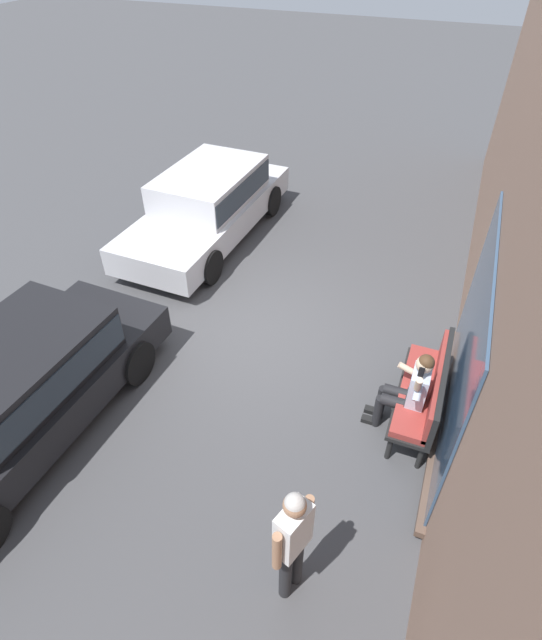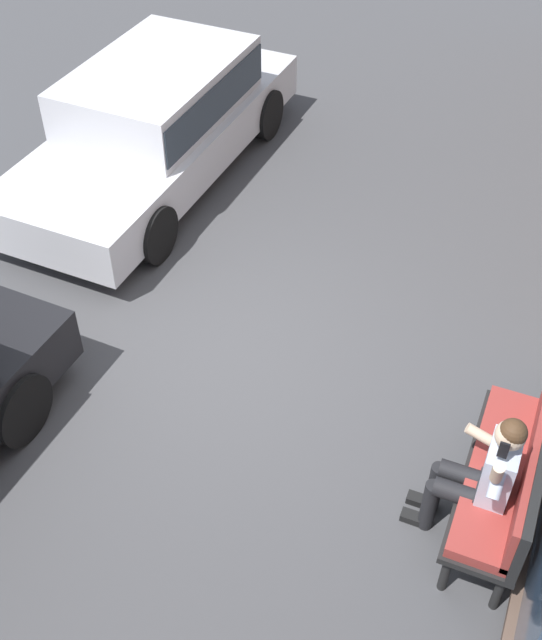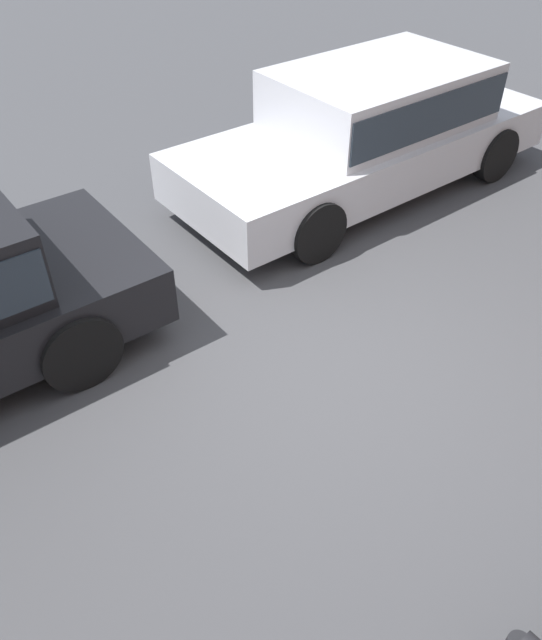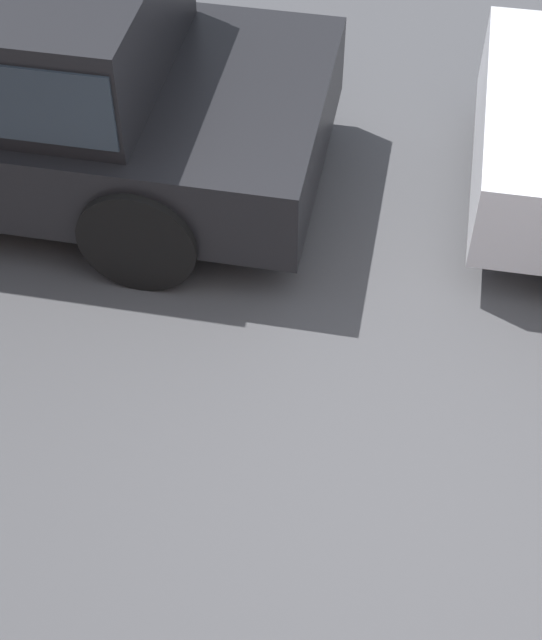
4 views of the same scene
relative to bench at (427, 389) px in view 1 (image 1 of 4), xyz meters
name	(u,v)px [view 1 (image 1 of 4)]	position (x,y,z in m)	size (l,w,h in m)	color
ground_plane	(252,330)	(-0.86, -2.90, -0.60)	(60.00, 60.00, 0.00)	#424244
building_facade	(529,199)	(-0.86, 0.50, 2.42)	(18.00, 0.51, 6.06)	#93705B
bench	(427,389)	(0.00, 0.00, 0.00)	(1.74, 0.55, 1.03)	black
person_on_phone	(409,390)	(0.22, -0.22, 0.13)	(0.73, 0.74, 1.37)	black
parked_car_near	(209,201)	(-3.44, -4.95, 0.18)	(4.72, 1.98, 1.41)	silver
parked_car_mid	(16,388)	(2.06, -4.91, 0.16)	(4.65, 1.97, 1.39)	black
pedestrian_standing	(293,538)	(2.74, -0.92, 0.42)	(0.53, 0.31, 1.73)	#232326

